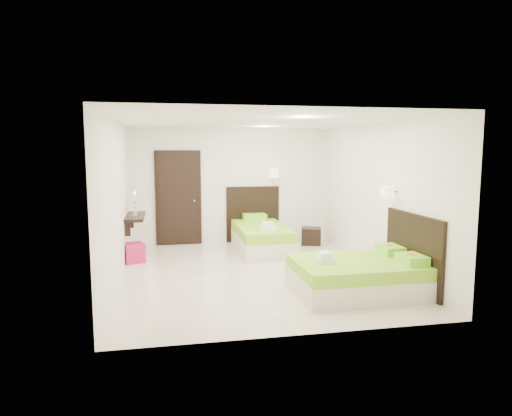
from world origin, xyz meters
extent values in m
plane|color=beige|center=(0.00, 0.00, 0.00)|extent=(5.50, 5.50, 0.00)
cube|color=beige|center=(0.50, 1.72, 0.16)|extent=(1.03, 2.06, 0.33)
cube|color=#73BA1D|center=(0.50, 1.72, 0.43)|extent=(1.02, 2.04, 0.21)
cube|color=black|center=(0.50, 2.72, 0.64)|extent=(1.24, 0.05, 1.29)
cube|color=#89DF28|center=(0.50, 2.49, 0.61)|extent=(0.51, 0.35, 0.14)
cylinder|color=#E4355F|center=(0.50, 2.49, 0.68)|extent=(0.12, 0.12, 0.00)
cube|color=white|center=(0.50, 1.15, 0.58)|extent=(0.31, 0.23, 0.08)
cube|color=white|center=(0.50, 1.15, 0.66)|extent=(0.23, 0.17, 0.08)
cube|color=beige|center=(0.96, 2.57, 1.60)|extent=(0.19, 0.19, 0.21)
cylinder|color=#2D2116|center=(0.96, 2.65, 1.60)|extent=(0.03, 0.16, 0.03)
cube|color=beige|center=(1.32, -1.36, 0.15)|extent=(1.87, 1.40, 0.30)
cube|color=#73BA1D|center=(1.32, -1.36, 0.39)|extent=(1.85, 1.39, 0.19)
cube|color=black|center=(2.22, -1.36, 0.58)|extent=(0.05, 1.59, 1.17)
cube|color=#89DF28|center=(2.02, -1.69, 0.55)|extent=(0.32, 0.47, 0.13)
cylinder|color=#E4355F|center=(2.02, -1.69, 0.62)|extent=(0.11, 0.11, 0.00)
cube|color=#89DF28|center=(2.02, -1.04, 0.55)|extent=(0.32, 0.47, 0.13)
cylinder|color=#E4355F|center=(2.02, -1.04, 0.62)|extent=(0.11, 0.11, 0.00)
cube|color=white|center=(0.80, -1.36, 0.52)|extent=(0.21, 0.28, 0.07)
cube|color=white|center=(0.80, -1.36, 0.60)|extent=(0.15, 0.21, 0.07)
cube|color=beige|center=(2.07, -0.78, 1.45)|extent=(0.17, 0.17, 0.19)
cylinder|color=#2D2116|center=(2.15, -0.78, 1.45)|extent=(0.16, 0.03, 0.03)
cube|color=black|center=(1.73, 2.11, 0.19)|extent=(0.53, 0.50, 0.38)
cube|color=#AC164B|center=(-2.10, 1.19, 0.18)|extent=(0.46, 0.46, 0.36)
cube|color=black|center=(-1.20, 2.71, 1.05)|extent=(1.02, 0.06, 2.14)
cube|color=black|center=(-1.20, 2.67, 1.05)|extent=(0.88, 0.04, 2.06)
cylinder|color=silver|center=(-0.85, 2.64, 1.00)|extent=(0.03, 0.10, 0.03)
cube|color=black|center=(-2.08, 1.60, 0.82)|extent=(0.35, 1.20, 0.06)
cube|color=black|center=(-2.19, 1.15, 0.67)|extent=(0.10, 0.04, 0.30)
cube|color=black|center=(-2.19, 2.05, 0.67)|extent=(0.10, 0.04, 0.30)
cylinder|color=silver|center=(-2.08, 1.45, 0.86)|extent=(0.10, 0.10, 0.02)
cylinder|color=silver|center=(-2.08, 1.45, 0.98)|extent=(0.02, 0.02, 0.22)
cone|color=silver|center=(-2.08, 1.45, 1.11)|extent=(0.07, 0.07, 0.04)
cylinder|color=white|center=(-2.08, 1.45, 1.20)|extent=(0.02, 0.02, 0.15)
sphere|color=#FFB23F|center=(-2.08, 1.45, 1.29)|extent=(0.02, 0.02, 0.02)
cylinder|color=silver|center=(-2.08, 1.75, 0.86)|extent=(0.10, 0.10, 0.02)
cylinder|color=silver|center=(-2.08, 1.75, 0.98)|extent=(0.02, 0.02, 0.22)
cone|color=silver|center=(-2.08, 1.75, 1.11)|extent=(0.07, 0.07, 0.04)
cylinder|color=white|center=(-2.08, 1.75, 1.20)|extent=(0.02, 0.02, 0.15)
sphere|color=#FFB23F|center=(-2.08, 1.75, 1.29)|extent=(0.02, 0.02, 0.02)
camera|label=1|loc=(-1.47, -7.60, 2.13)|focal=32.00mm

